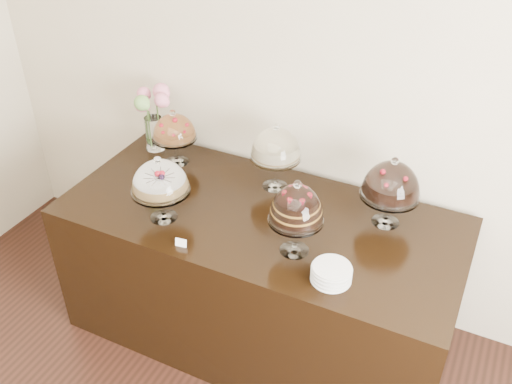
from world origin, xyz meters
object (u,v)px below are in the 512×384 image
at_px(display_counter, 260,276).
at_px(cake_stand_sugar_sponge, 160,180).
at_px(cake_stand_cheesecake, 276,147).
at_px(plate_stack, 331,273).
at_px(cake_stand_choco_layer, 296,207).
at_px(flower_vase, 152,112).
at_px(cake_stand_fruit_tart, 174,129).
at_px(cake_stand_dark_choco, 392,183).

relative_size(display_counter, cake_stand_sugar_sponge, 5.78).
relative_size(cake_stand_cheesecake, plate_stack, 2.19).
xyz_separation_m(display_counter, plate_stack, (0.52, -0.32, 0.49)).
relative_size(cake_stand_choco_layer, cake_stand_cheesecake, 1.02).
relative_size(cake_stand_choco_layer, flower_vase, 0.98).
bearing_deg(cake_stand_fruit_tart, cake_stand_sugar_sponge, -64.52).
bearing_deg(display_counter, cake_stand_sugar_sponge, -151.50).
distance_m(cake_stand_choco_layer, flower_vase, 1.32).
distance_m(display_counter, cake_stand_cheesecake, 0.77).
distance_m(cake_stand_dark_choco, flower_vase, 1.55).
distance_m(cake_stand_dark_choco, cake_stand_fruit_tart, 1.34).
distance_m(cake_stand_sugar_sponge, cake_stand_dark_choco, 1.19).
bearing_deg(display_counter, cake_stand_dark_choco, 20.45).
height_order(cake_stand_sugar_sponge, plate_stack, cake_stand_sugar_sponge).
relative_size(cake_stand_sugar_sponge, flower_vase, 0.89).
bearing_deg(cake_stand_dark_choco, cake_stand_choco_layer, -128.98).
relative_size(cake_stand_choco_layer, cake_stand_dark_choco, 1.04).
height_order(cake_stand_choco_layer, cake_stand_cheesecake, cake_stand_choco_layer).
distance_m(display_counter, cake_stand_fruit_tart, 1.01).
xyz_separation_m(cake_stand_choco_layer, flower_vase, (-1.20, 0.55, -0.01)).
bearing_deg(flower_vase, cake_stand_sugar_sponge, -52.60).
xyz_separation_m(cake_stand_choco_layer, cake_stand_cheesecake, (-0.33, 0.48, -0.00)).
xyz_separation_m(cake_stand_sugar_sponge, cake_stand_choco_layer, (0.74, 0.05, 0.03)).
bearing_deg(flower_vase, cake_stand_choco_layer, -24.43).
bearing_deg(cake_stand_sugar_sponge, plate_stack, -4.11).
bearing_deg(cake_stand_sugar_sponge, flower_vase, 127.40).
relative_size(display_counter, cake_stand_fruit_tart, 6.16).
bearing_deg(plate_stack, cake_stand_sugar_sponge, 175.89).
height_order(cake_stand_choco_layer, plate_stack, cake_stand_choco_layer).
distance_m(display_counter, plate_stack, 0.79).
height_order(cake_stand_dark_choco, plate_stack, cake_stand_dark_choco).
xyz_separation_m(cake_stand_choco_layer, cake_stand_fruit_tart, (-0.99, 0.47, -0.04)).
relative_size(cake_stand_fruit_tart, flower_vase, 0.83).
xyz_separation_m(cake_stand_sugar_sponge, flower_vase, (-0.46, 0.60, 0.02)).
distance_m(cake_stand_choco_layer, cake_stand_fruit_tart, 1.09).
bearing_deg(cake_stand_cheesecake, cake_stand_sugar_sponge, -127.59).
bearing_deg(cake_stand_choco_layer, plate_stack, -27.71).
distance_m(cake_stand_fruit_tart, flower_vase, 0.23).
relative_size(cake_stand_sugar_sponge, cake_stand_fruit_tart, 1.07).
xyz_separation_m(cake_stand_dark_choco, cake_stand_fruit_tart, (-1.34, 0.04, -0.03)).
distance_m(cake_stand_cheesecake, cake_stand_dark_choco, 0.68).
height_order(cake_stand_choco_layer, flower_vase, flower_vase).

